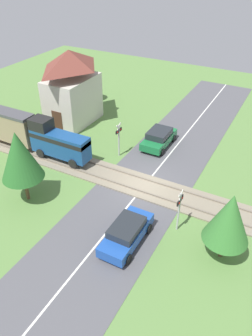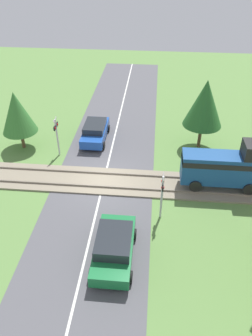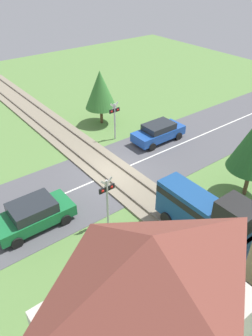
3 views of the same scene
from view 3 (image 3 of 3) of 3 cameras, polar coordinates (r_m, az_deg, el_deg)
The scene contains 10 objects.
ground_plane at distance 21.32m, azimuth -2.40°, elevation -0.95°, with size 60.00×60.00×0.00m, color #5B8442.
road_surface at distance 21.31m, azimuth -2.40°, elevation -0.93°, with size 48.00×6.40×0.02m.
track_bed at distance 21.28m, azimuth -2.41°, elevation -0.80°, with size 2.80×48.00×0.24m.
car_near_crossing at distance 24.79m, azimuth 5.68°, elevation 6.29°, with size 4.12×1.85×1.43m.
car_far_side at distance 17.69m, azimuth -15.84°, elevation -7.73°, with size 4.09×2.01×1.49m.
crossing_signal_west_approach at distance 24.47m, azimuth -2.00°, elevation 9.06°, with size 0.90×0.18×2.97m.
crossing_signal_east_approach at distance 16.41m, azimuth -3.31°, elevation -4.82°, with size 0.90×0.18×2.97m.
station_building at distance 10.08m, azimuth 3.64°, elevation -26.04°, with size 5.61×3.80×6.99m.
pedestrian_by_station at distance 13.85m, azimuth 19.08°, elevation -24.02°, with size 0.43×0.43×1.74m.
tree_beyond_track at distance 26.76m, azimuth -4.49°, elevation 13.45°, with size 2.52×2.52×4.41m.
Camera 3 is at (9.98, 14.42, 12.12)m, focal length 35.00 mm.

